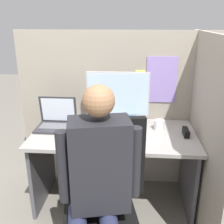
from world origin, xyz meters
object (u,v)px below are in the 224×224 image
object	(u,v)px
laptop	(57,122)
carrot_toy	(107,141)
monitor	(118,96)
stapler	(186,132)
office_chair	(106,200)
coffee_mug	(159,125)
paper_box	(118,123)
person	(97,184)

from	to	relation	value
laptop	carrot_toy	world-z (taller)	laptop
monitor	stapler	world-z (taller)	monitor
monitor	laptop	distance (m)	0.59
monitor	carrot_toy	xyz separation A→B (m)	(-0.06, -0.37, -0.26)
office_chair	stapler	bearing A→B (deg)	46.39
stapler	office_chair	world-z (taller)	office_chair
stapler	coffee_mug	size ratio (longest dim) A/B	1.54
coffee_mug	paper_box	bearing A→B (deg)	172.83
paper_box	monitor	xyz separation A→B (m)	(0.00, 0.00, 0.25)
paper_box	coffee_mug	bearing A→B (deg)	-7.17
person	coffee_mug	size ratio (longest dim) A/B	15.08
stapler	person	world-z (taller)	person
monitor	stapler	size ratio (longest dim) A/B	4.05
laptop	stapler	world-z (taller)	laptop
paper_box	laptop	bearing A→B (deg)	-172.46
paper_box	carrot_toy	distance (m)	0.37
laptop	coffee_mug	size ratio (longest dim) A/B	3.86
laptop	carrot_toy	size ratio (longest dim) A/B	2.65
monitor	carrot_toy	bearing A→B (deg)	-99.21
stapler	carrot_toy	bearing A→B (deg)	-161.62
person	coffee_mug	xyz separation A→B (m)	(0.43, 0.90, 0.00)
office_chair	laptop	bearing A→B (deg)	125.64
monitor	laptop	world-z (taller)	monitor
paper_box	stapler	bearing A→B (deg)	-14.67
carrot_toy	laptop	bearing A→B (deg)	148.68
carrot_toy	person	world-z (taller)	person
coffee_mug	monitor	bearing A→B (deg)	172.40
coffee_mug	office_chair	bearing A→B (deg)	-117.94
monitor	coffee_mug	distance (m)	0.44
office_chair	person	bearing A→B (deg)	-101.96
laptop	stapler	bearing A→B (deg)	-4.10
coffee_mug	person	bearing A→B (deg)	-115.35
carrot_toy	office_chair	distance (m)	0.47
stapler	carrot_toy	world-z (taller)	stapler
office_chair	carrot_toy	bearing A→B (deg)	94.45
office_chair	person	size ratio (longest dim) A/B	0.78
person	office_chair	bearing A→B (deg)	78.04
monitor	carrot_toy	world-z (taller)	monitor
monitor	coffee_mug	world-z (taller)	monitor
paper_box	person	xyz separation A→B (m)	(-0.06, -0.95, 0.01)
paper_box	office_chair	size ratio (longest dim) A/B	0.34
carrot_toy	coffee_mug	size ratio (longest dim) A/B	1.45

